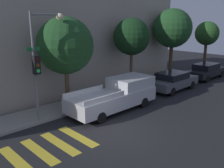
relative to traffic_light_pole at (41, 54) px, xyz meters
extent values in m
plane|color=black|center=(1.63, -3.37, -3.54)|extent=(60.00, 60.00, 0.00)
cube|color=gray|center=(1.63, 0.92, -3.47)|extent=(26.00, 2.19, 0.14)
cube|color=#A89E8E|center=(1.63, 5.42, 0.08)|extent=(26.00, 6.00, 7.25)
cube|color=gold|center=(-2.73, -2.57, -3.54)|extent=(0.45, 2.60, 0.00)
cube|color=gold|center=(-1.77, -2.57, -3.54)|extent=(0.45, 2.60, 0.00)
cube|color=gold|center=(-0.82, -2.57, -3.54)|extent=(0.45, 2.60, 0.00)
cube|color=gold|center=(0.13, -2.57, -3.54)|extent=(0.45, 2.60, 0.00)
cylinder|color=slate|center=(-0.37, 0.08, -0.77)|extent=(0.12, 0.12, 5.54)
cube|color=black|center=(-0.37, -0.13, -0.49)|extent=(0.30, 0.30, 0.90)
cylinder|color=#4C0C0C|center=(-0.37, -0.29, -0.22)|extent=(0.18, 0.02, 0.18)
cylinder|color=#593D0A|center=(-0.37, -0.29, -0.49)|extent=(0.18, 0.02, 0.18)
cylinder|color=#26E54C|center=(-0.37, -0.29, -0.76)|extent=(0.18, 0.02, 0.18)
cube|color=#19662D|center=(-0.37, 0.08, 0.25)|extent=(0.70, 0.02, 0.18)
cylinder|color=slate|center=(0.42, 0.08, 1.85)|extent=(1.58, 0.08, 0.08)
sphere|color=#F9E5B2|center=(1.21, 0.08, 1.75)|extent=(0.36, 0.36, 0.36)
cube|color=#BCBCC1|center=(3.63, -1.27, -2.84)|extent=(5.60, 2.00, 0.81)
cube|color=#BCBCC1|center=(5.17, -1.27, -2.11)|extent=(2.52, 1.84, 0.66)
cube|color=#BCBCC1|center=(2.23, -0.39, -2.29)|extent=(2.80, 0.08, 0.28)
cube|color=#BCBCC1|center=(2.23, -2.15, -2.29)|extent=(2.80, 0.08, 0.28)
cylinder|color=black|center=(5.36, -0.36, -3.24)|extent=(0.60, 0.22, 0.60)
cylinder|color=black|center=(5.36, -2.18, -3.24)|extent=(0.60, 0.22, 0.60)
cylinder|color=black|center=(1.89, -0.36, -3.24)|extent=(0.60, 0.22, 0.60)
cylinder|color=black|center=(1.89, -2.18, -3.24)|extent=(0.60, 0.22, 0.60)
cube|color=#4C5156|center=(9.93, -1.27, -2.95)|extent=(4.35, 1.84, 0.59)
cube|color=black|center=(9.82, -1.27, -2.42)|extent=(2.26, 1.62, 0.47)
cylinder|color=black|center=(11.28, -0.44, -3.24)|extent=(0.60, 0.22, 0.60)
cylinder|color=black|center=(11.28, -2.10, -3.24)|extent=(0.60, 0.22, 0.60)
cylinder|color=black|center=(8.58, -0.44, -3.24)|extent=(0.60, 0.22, 0.60)
cylinder|color=black|center=(8.58, -2.10, -3.24)|extent=(0.60, 0.22, 0.60)
cube|color=black|center=(15.38, -1.27, -2.96)|extent=(4.65, 1.70, 0.57)
cube|color=black|center=(15.27, -1.27, -2.43)|extent=(2.42, 1.50, 0.49)
cylinder|color=black|center=(16.82, -0.51, -3.24)|extent=(0.60, 0.22, 0.60)
cylinder|color=black|center=(16.82, -2.03, -3.24)|extent=(0.60, 0.22, 0.60)
cylinder|color=black|center=(13.94, -0.51, -3.24)|extent=(0.60, 0.22, 0.60)
cylinder|color=black|center=(13.94, -2.03, -3.24)|extent=(0.60, 0.22, 0.60)
cylinder|color=brown|center=(1.96, 0.85, -2.28)|extent=(0.26, 0.26, 2.53)
sphere|color=#1E4721|center=(1.96, 0.85, 0.19)|extent=(3.23, 3.23, 3.23)
cylinder|color=brown|center=(7.58, 0.85, -2.06)|extent=(0.21, 0.21, 2.98)
sphere|color=#143316|center=(7.58, 0.85, 0.42)|extent=(2.63, 2.63, 2.63)
cylinder|color=#4C3823|center=(12.77, 0.85, -1.95)|extent=(0.31, 0.31, 3.20)
sphere|color=#1E4721|center=(12.77, 0.85, 0.88)|extent=(3.28, 3.28, 3.28)
cylinder|color=#4C3823|center=(19.24, 0.85, -2.12)|extent=(0.30, 0.30, 2.84)
sphere|color=#234C1E|center=(19.24, 0.85, 0.21)|extent=(2.43, 2.43, 2.43)
camera|label=1|loc=(-5.96, -11.12, 1.63)|focal=40.00mm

